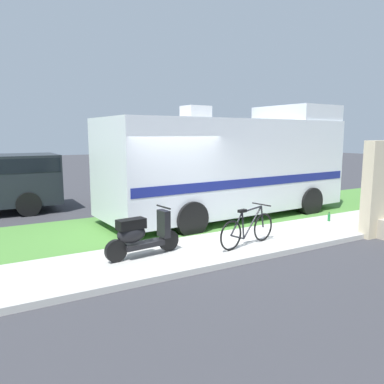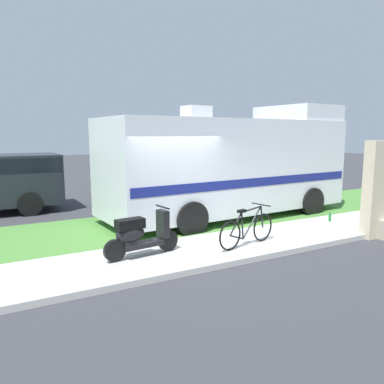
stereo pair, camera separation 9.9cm
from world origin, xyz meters
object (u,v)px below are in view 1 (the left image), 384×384
(motorhome_rv, at_px, (230,164))
(bicycle, at_px, (248,229))
(bottle_spare, at_px, (329,217))
(scooter, at_px, (141,234))
(bottle_green, at_px, (373,213))

(motorhome_rv, xyz_separation_m, bicycle, (-1.65, -2.99, -1.16))
(bicycle, bearing_deg, bottle_spare, 11.82)
(motorhome_rv, distance_m, scooter, 4.85)
(bicycle, distance_m, bottle_green, 5.18)
(bottle_green, bearing_deg, bicycle, -174.22)
(bicycle, xyz_separation_m, bottle_green, (5.15, 0.52, -0.27))
(bicycle, bearing_deg, bottle_green, 5.78)
(motorhome_rv, height_order, scooter, motorhome_rv)
(motorhome_rv, height_order, bottle_green, motorhome_rv)
(bicycle, height_order, bottle_spare, bicycle)
(bottle_spare, bearing_deg, motorhome_rv, 128.75)
(motorhome_rv, bearing_deg, bottle_spare, -51.25)
(scooter, distance_m, bicycle, 2.38)
(bottle_green, xyz_separation_m, bottle_spare, (-1.67, 0.21, 0.01))
(bicycle, bearing_deg, motorhome_rv, 61.09)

